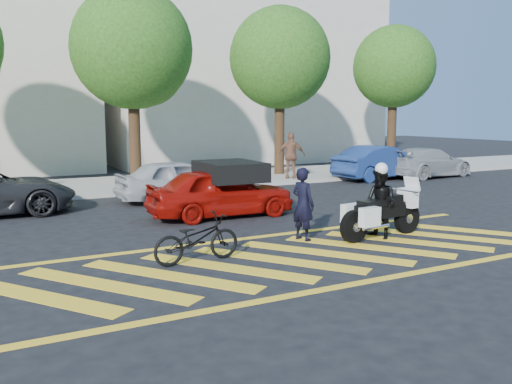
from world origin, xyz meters
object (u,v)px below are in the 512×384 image
police_motorcycle (381,213)px  red_convertible (221,192)px  officer_moto (380,204)px  parked_right (380,162)px  parked_far_right (428,162)px  officer_bike (303,204)px  parked_mid_right (178,180)px  bicycle (197,239)px

police_motorcycle → red_convertible: red_convertible is taller
police_motorcycle → officer_moto: bearing=161.0°
police_motorcycle → parked_right: parked_right is taller
police_motorcycle → parked_far_right: size_ratio=0.53×
officer_bike → police_motorcycle: bearing=-126.1°
police_motorcycle → parked_right: 11.47m
parked_far_right → officer_bike: bearing=117.5°
police_motorcycle → parked_far_right: 12.93m
officer_bike → red_convertible: (-0.46, 3.41, -0.13)m
parked_far_right → parked_right: bearing=75.1°
officer_bike → parked_right: bearing=-63.6°
parked_mid_right → parked_right: size_ratio=0.90×
red_convertible → bicycle: bearing=151.5°
bicycle → parked_far_right: 16.55m
red_convertible → parked_far_right: 12.76m
officer_moto → parked_right: (7.52, 8.68, -0.07)m
police_motorcycle → parked_right: size_ratio=0.55×
parked_mid_right → parked_right: (9.69, 1.40, 0.05)m
officer_bike → parked_mid_right: size_ratio=0.41×
officer_moto → parked_far_right: size_ratio=0.35×
officer_bike → officer_moto: (1.65, -0.65, -0.02)m
police_motorcycle → parked_mid_right: parked_mid_right is taller
bicycle → police_motorcycle: bearing=-94.6°
parked_mid_right → parked_far_right: size_ratio=0.87×
officer_bike → police_motorcycle: size_ratio=0.68×
parked_right → parked_far_right: parked_right is taller
parked_mid_right → parked_right: bearing=-85.2°
officer_bike → officer_moto: size_ratio=1.03×
police_motorcycle → red_convertible: size_ratio=0.60×
police_motorcycle → parked_mid_right: bearing=101.0°
police_motorcycle → parked_far_right: bearing=34.2°
officer_bike → parked_mid_right: (-0.52, 6.63, -0.14)m
parked_mid_right → parked_far_right: parked_mid_right is taller
officer_bike → bicycle: size_ratio=0.94×
bicycle → parked_right: 14.73m
police_motorcycle → red_convertible: bearing=111.9°
officer_bike → parked_far_right: (11.58, 7.65, -0.16)m
parked_right → red_convertible: bearing=109.9°
red_convertible → parked_far_right: bearing=-69.0°
officer_moto → red_convertible: 4.57m
officer_bike → police_motorcycle: officer_bike is taller
police_motorcycle → red_convertible: 4.58m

